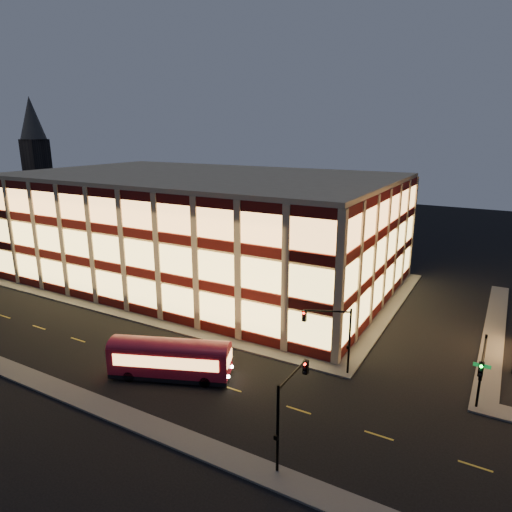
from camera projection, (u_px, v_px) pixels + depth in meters
The scene contains 12 objects.
ground at pixel (136, 323), 49.41m from camera, with size 200.00×200.00×0.00m, color black.
sidewalk_office_south at pixel (122, 313), 51.65m from camera, with size 54.00×2.00×0.15m, color #514F4C.
sidewalk_office_east at pixel (388, 310), 52.77m from camera, with size 2.00×30.00×0.15m, color #514F4C.
sidewalk_tower_west at pixel (494, 329), 47.56m from camera, with size 2.00×30.00×0.15m, color #514F4C.
sidewalk_near at pixel (26, 376), 38.48m from camera, with size 100.00×2.00×0.15m, color #514F4C.
office_building at pixel (204, 227), 63.06m from camera, with size 50.45×30.45×14.50m.
church_tower at pixel (39, 176), 113.74m from camera, with size 5.00×5.00×18.00m, color #2D2621.
church_spire at pixel (31, 118), 110.01m from camera, with size 6.00×6.00×10.00m, color #4C473F.
traffic_signal_far at pixel (333, 329), 38.00m from camera, with size 3.79×1.87×6.00m.
traffic_signal_right at pixel (482, 367), 31.93m from camera, with size 1.20×4.37×6.00m.
traffic_signal_near at pixel (289, 401), 27.92m from camera, with size 0.32×4.45×6.00m.
trolley_bus at pixel (170, 357), 37.99m from camera, with size 10.29×6.06×3.41m.
Camera 1 is at (33.81, -33.39, 20.13)m, focal length 32.00 mm.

